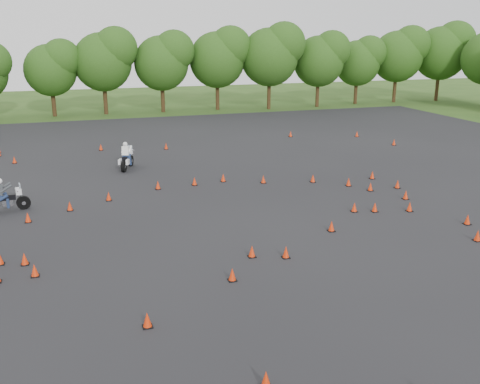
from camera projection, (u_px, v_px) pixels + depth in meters
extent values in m
plane|color=#2D5119|center=(270.00, 246.00, 21.96)|extent=(140.00, 140.00, 0.00)
plane|color=black|center=(228.00, 204.00, 27.44)|extent=(62.00, 62.00, 0.00)
cone|color=red|center=(286.00, 252.00, 20.76)|extent=(0.26, 0.26, 0.45)
cone|color=red|center=(354.00, 207.00, 26.15)|extent=(0.26, 0.26, 0.45)
cone|color=red|center=(35.00, 271.00, 19.16)|extent=(0.26, 0.26, 0.45)
cone|color=red|center=(70.00, 206.00, 26.32)|extent=(0.26, 0.26, 0.45)
cone|color=red|center=(14.00, 160.00, 35.98)|extent=(0.26, 0.26, 0.45)
cone|color=red|center=(266.00, 380.00, 13.10)|extent=(0.26, 0.26, 0.45)
cone|color=red|center=(394.00, 142.00, 41.82)|extent=(0.26, 0.26, 0.45)
cone|color=red|center=(252.00, 252.00, 20.84)|extent=(0.26, 0.26, 0.45)
cone|color=red|center=(406.00, 195.00, 28.14)|extent=(0.26, 0.26, 0.45)
cone|color=red|center=(467.00, 220.00, 24.41)|extent=(0.26, 0.26, 0.45)
cone|color=red|center=(147.00, 320.00, 15.84)|extent=(0.26, 0.26, 0.45)
cone|color=red|center=(158.00, 185.00, 29.96)|extent=(0.26, 0.26, 0.45)
cone|color=red|center=(101.00, 147.00, 39.98)|extent=(0.26, 0.26, 0.45)
cone|color=red|center=(166.00, 146.00, 40.38)|extent=(0.26, 0.26, 0.45)
cone|color=red|center=(28.00, 218.00, 24.69)|extent=(0.26, 0.26, 0.45)
cone|color=red|center=(24.00, 259.00, 20.14)|extent=(0.26, 0.26, 0.45)
cone|color=red|center=(372.00, 175.00, 32.11)|extent=(0.26, 0.26, 0.45)
cone|color=red|center=(349.00, 182.00, 30.60)|extent=(0.26, 0.26, 0.45)
cone|color=red|center=(375.00, 207.00, 26.15)|extent=(0.26, 0.26, 0.45)
cone|color=red|center=(357.00, 134.00, 45.28)|extent=(0.26, 0.26, 0.45)
cone|color=red|center=(263.00, 179.00, 31.20)|extent=(0.26, 0.26, 0.45)
cone|color=red|center=(223.00, 178.00, 31.51)|extent=(0.26, 0.26, 0.45)
cone|color=red|center=(232.00, 275.00, 18.83)|extent=(0.26, 0.26, 0.45)
cone|color=red|center=(313.00, 178.00, 31.38)|extent=(0.26, 0.26, 0.45)
cone|color=red|center=(109.00, 196.00, 27.91)|extent=(0.26, 0.26, 0.45)
cone|color=red|center=(478.00, 236.00, 22.46)|extent=(0.26, 0.26, 0.45)
cone|color=red|center=(0.00, 259.00, 20.15)|extent=(0.26, 0.26, 0.45)
cone|color=red|center=(331.00, 226.00, 23.57)|extent=(0.26, 0.26, 0.45)
cone|color=red|center=(410.00, 207.00, 26.22)|extent=(0.26, 0.26, 0.45)
cone|color=red|center=(194.00, 181.00, 30.75)|extent=(0.26, 0.26, 0.45)
cone|color=red|center=(291.00, 134.00, 45.26)|extent=(0.26, 0.26, 0.45)
cone|color=red|center=(398.00, 184.00, 30.15)|extent=(0.26, 0.26, 0.45)
cone|color=red|center=(370.00, 187.00, 29.66)|extent=(0.26, 0.26, 0.45)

